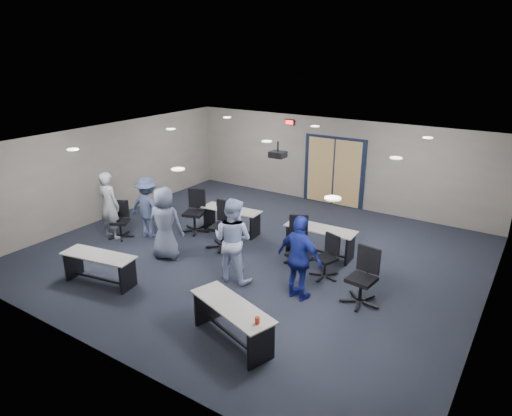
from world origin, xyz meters
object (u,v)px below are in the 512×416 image
Objects in this scene: table_front_right at (232,317)px; chair_loose_right at (362,277)px; chair_loose_left at (120,220)px; table_front_left at (99,264)px; table_back_right at (320,237)px; chair_back_a at (194,212)px; table_back_left at (231,216)px; person_plaid at (165,223)px; person_back at (148,207)px; chair_back_b at (222,226)px; chair_back_c at (298,240)px; chair_back_d at (325,257)px; person_lightblue at (233,240)px; person_gray at (109,205)px; person_navy at (300,258)px.

chair_loose_right reaches higher than table_front_right.
chair_loose_left is 0.86× the size of chair_loose_right.
table_back_right is at bearing 39.10° from table_front_left.
chair_loose_left is (-1.35, -1.37, -0.09)m from chair_back_a.
table_back_left is at bearing 70.00° from table_front_left.
person_plaid is 1.43m from person_back.
table_front_left is 3.04m from chair_back_b.
table_back_left is (-2.88, 3.90, -0.02)m from table_front_right.
chair_back_c is 0.96m from chair_back_d.
person_lightblue is at bearing -142.35° from chair_back_c.
chair_back_c is 4.95m from person_gray.
person_navy is at bearing 163.84° from person_plaid.
person_gray reaches higher than person_plaid.
chair_back_a is (-3.72, 3.38, 0.09)m from table_front_right.
person_plaid reaches higher than table_front_left.
person_navy is (3.13, -2.03, 0.41)m from table_back_left.
chair_loose_right is 5.86m from person_back.
person_lightblue reaches higher than table_back_left.
chair_loose_right is 6.65m from person_gray.
table_front_left is 1.45× the size of chair_back_b.
chair_back_a is (-0.20, 3.26, 0.12)m from table_front_left.
chair_back_c is 0.58× the size of person_lightblue.
table_front_left is 1.04× the size of person_back.
table_front_right reaches higher than table_front_left.
person_navy is at bearing -33.80° from chair_loose_left.
chair_back_d is 5.47m from chair_loose_left.
chair_back_d is 5.70m from person_gray.
chair_back_a is at bearing -137.01° from person_gray.
chair_back_c is 4.71m from chair_loose_left.
table_front_right is 1.05× the size of person_plaid.
person_gray is 1.03× the size of person_navy.
table_front_right is 1.09× the size of table_back_left.
person_lightblue is (2.44, -1.59, 0.34)m from chair_back_a.
chair_back_a reaches higher than chair_loose_left.
table_back_left is 0.91× the size of person_lightblue.
chair_back_d is at bearing -8.85° from chair_back_b.
person_lightblue reaches higher than chair_back_b.
table_front_right is 1.88× the size of chair_loose_left.
person_gray is (-0.19, -0.13, 0.41)m from chair_loose_left.
chair_back_d is at bearing -20.41° from table_back_left.
person_lightblue is (-1.60, -1.16, 0.44)m from chair_back_d.
person_back is at bearing -142.62° from table_back_left.
chair_back_b is at bearing -140.42° from person_plaid.
table_front_left is 0.98× the size of person_plaid.
chair_back_d is (3.84, 2.84, 0.03)m from table_front_left.
chair_back_b is 1.04× the size of chair_loose_right.
chair_loose_right is 4.64m from person_plaid.
chair_loose_left is (-4.52, -1.33, -0.05)m from chair_back_c.
table_back_right is (3.26, 3.79, 0.02)m from table_front_left.
person_lightblue is at bearing 158.55° from person_back.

